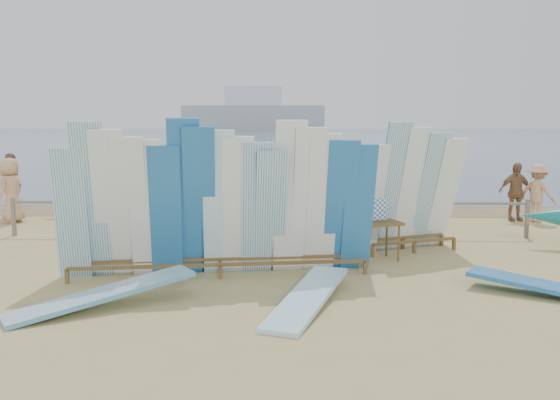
{
  "coord_description": "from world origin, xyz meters",
  "views": [
    {
      "loc": [
        0.58,
        -10.63,
        2.65
      ],
      "look_at": [
        0.32,
        1.43,
        1.07
      ],
      "focal_mm": 38.0,
      "sensor_mm": 36.0,
      "label": 1
    }
  ],
  "objects_px": {
    "beach_chair_left": "(308,217)",
    "beachgoer_extra_1": "(12,185)",
    "flat_board_b": "(308,305)",
    "beachgoer_7": "(332,186)",
    "beachgoer_2": "(167,196)",
    "flat_board_e": "(103,308)",
    "beachgoer_3": "(261,185)",
    "side_surfboard_rack": "(410,194)",
    "vendor_table": "(375,240)",
    "beachgoer_5": "(288,186)",
    "main_surfboard_rack": "(219,207)",
    "beachgoer_10": "(515,192)",
    "beach_chair_right": "(322,218)",
    "beachgoer_8": "(405,195)",
    "stroller": "(384,211)",
    "beachgoer_9": "(432,187)",
    "beachgoer_11": "(79,185)",
    "beachgoer_extra_0": "(538,193)",
    "beachgoer_0": "(11,190)",
    "beachgoer_4": "(280,190)",
    "flat_board_d": "(559,298)",
    "beachgoer_1": "(151,191)",
    "beachgoer_6": "(409,194)"
  },
  "relations": [
    {
      "from": "beachgoer_5",
      "to": "beachgoer_10",
      "type": "distance_m",
      "value": 6.38
    },
    {
      "from": "beachgoer_extra_1",
      "to": "side_surfboard_rack",
      "type": "bearing_deg",
      "value": -161.32
    },
    {
      "from": "flat_board_d",
      "to": "beachgoer_6",
      "type": "relative_size",
      "value": 1.52
    },
    {
      "from": "beach_chair_right",
      "to": "beachgoer_8",
      "type": "distance_m",
      "value": 2.46
    },
    {
      "from": "beachgoer_extra_0",
      "to": "beachgoer_9",
      "type": "relative_size",
      "value": 0.89
    },
    {
      "from": "beachgoer_8",
      "to": "beachgoer_9",
      "type": "relative_size",
      "value": 0.88
    },
    {
      "from": "flat_board_d",
      "to": "vendor_table",
      "type": "bearing_deg",
      "value": 77.21
    },
    {
      "from": "beachgoer_5",
      "to": "beachgoer_10",
      "type": "bearing_deg",
      "value": -165.9
    },
    {
      "from": "main_surfboard_rack",
      "to": "flat_board_b",
      "type": "xyz_separation_m",
      "value": [
        1.5,
        -1.67,
        -1.22
      ]
    },
    {
      "from": "flat_board_b",
      "to": "beachgoer_7",
      "type": "relative_size",
      "value": 1.62
    },
    {
      "from": "stroller",
      "to": "beachgoer_3",
      "type": "height_order",
      "value": "beachgoer_3"
    },
    {
      "from": "beachgoer_7",
      "to": "beachgoer_3",
      "type": "xyz_separation_m",
      "value": [
        -2.02,
        -0.84,
        0.12
      ]
    },
    {
      "from": "beachgoer_4",
      "to": "beachgoer_11",
      "type": "bearing_deg",
      "value": 109.71
    },
    {
      "from": "flat_board_b",
      "to": "beach_chair_left",
      "type": "bearing_deg",
      "value": 106.69
    },
    {
      "from": "beachgoer_8",
      "to": "beachgoer_0",
      "type": "relative_size",
      "value": 0.89
    },
    {
      "from": "vendor_table",
      "to": "beachgoer_5",
      "type": "bearing_deg",
      "value": 85.93
    },
    {
      "from": "side_surfboard_rack",
      "to": "beachgoer_extra_0",
      "type": "relative_size",
      "value": 1.71
    },
    {
      "from": "beachgoer_8",
      "to": "beachgoer_5",
      "type": "xyz_separation_m",
      "value": [
        -3.12,
        2.04,
        -0.01
      ]
    },
    {
      "from": "stroller",
      "to": "beachgoer_9",
      "type": "distance_m",
      "value": 2.35
    },
    {
      "from": "main_surfboard_rack",
      "to": "beach_chair_right",
      "type": "xyz_separation_m",
      "value": [
        2.01,
        4.59,
        -0.93
      ]
    },
    {
      "from": "beachgoer_3",
      "to": "beachgoer_11",
      "type": "bearing_deg",
      "value": 108.17
    },
    {
      "from": "beach_chair_left",
      "to": "beachgoer_6",
      "type": "height_order",
      "value": "beachgoer_6"
    },
    {
      "from": "flat_board_e",
      "to": "beachgoer_8",
      "type": "xyz_separation_m",
      "value": [
        5.7,
        7.37,
        0.77
      ]
    },
    {
      "from": "flat_board_d",
      "to": "beachgoer_1",
      "type": "bearing_deg",
      "value": 81.43
    },
    {
      "from": "flat_board_b",
      "to": "beach_chair_right",
      "type": "xyz_separation_m",
      "value": [
        0.51,
        6.26,
        0.28
      ]
    },
    {
      "from": "beachgoer_8",
      "to": "beach_chair_right",
      "type": "bearing_deg",
      "value": 48.83
    },
    {
      "from": "main_surfboard_rack",
      "to": "beachgoer_2",
      "type": "distance_m",
      "value": 5.21
    },
    {
      "from": "vendor_table",
      "to": "beachgoer_9",
      "type": "relative_size",
      "value": 0.69
    },
    {
      "from": "beachgoer_3",
      "to": "beachgoer_1",
      "type": "bearing_deg",
      "value": 121.52
    },
    {
      "from": "stroller",
      "to": "beachgoer_8",
      "type": "relative_size",
      "value": 0.7
    },
    {
      "from": "beachgoer_7",
      "to": "side_surfboard_rack",
      "type": "bearing_deg",
      "value": -68.98
    },
    {
      "from": "beach_chair_right",
      "to": "stroller",
      "type": "relative_size",
      "value": 0.9
    },
    {
      "from": "stroller",
      "to": "beachgoer_9",
      "type": "relative_size",
      "value": 0.61
    },
    {
      "from": "beachgoer_3",
      "to": "beachgoer_8",
      "type": "height_order",
      "value": "beachgoer_3"
    },
    {
      "from": "beachgoer_1",
      "to": "beach_chair_right",
      "type": "bearing_deg",
      "value": -156.77
    },
    {
      "from": "flat_board_e",
      "to": "stroller",
      "type": "distance_m",
      "value": 8.39
    },
    {
      "from": "flat_board_d",
      "to": "beach_chair_right",
      "type": "bearing_deg",
      "value": 62.02
    },
    {
      "from": "beachgoer_11",
      "to": "beachgoer_8",
      "type": "bearing_deg",
      "value": 25.18
    },
    {
      "from": "beachgoer_extra_1",
      "to": "main_surfboard_rack",
      "type": "bearing_deg",
      "value": 177.52
    },
    {
      "from": "main_surfboard_rack",
      "to": "beachgoer_7",
      "type": "height_order",
      "value": "main_surfboard_rack"
    },
    {
      "from": "beachgoer_6",
      "to": "beachgoer_1",
      "type": "bearing_deg",
      "value": -122.22
    },
    {
      "from": "vendor_table",
      "to": "flat_board_b",
      "type": "relative_size",
      "value": 0.45
    },
    {
      "from": "beach_chair_left",
      "to": "beachgoer_extra_1",
      "type": "bearing_deg",
      "value": 179.79
    },
    {
      "from": "beachgoer_0",
      "to": "beachgoer_9",
      "type": "height_order",
      "value": "beachgoer_9"
    },
    {
      "from": "beachgoer_0",
      "to": "beachgoer_9",
      "type": "distance_m",
      "value": 11.44
    },
    {
      "from": "vendor_table",
      "to": "stroller",
      "type": "distance_m",
      "value": 3.66
    },
    {
      "from": "flat_board_b",
      "to": "beachgoer_10",
      "type": "bearing_deg",
      "value": 71.03
    },
    {
      "from": "vendor_table",
      "to": "beach_chair_right",
      "type": "distance_m",
      "value": 3.46
    },
    {
      "from": "beachgoer_8",
      "to": "main_surfboard_rack",
      "type": "bearing_deg",
      "value": 78.95
    },
    {
      "from": "beachgoer_2",
      "to": "flat_board_e",
      "type": "bearing_deg",
      "value": -53.09
    }
  ]
}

